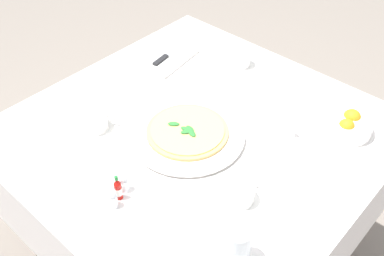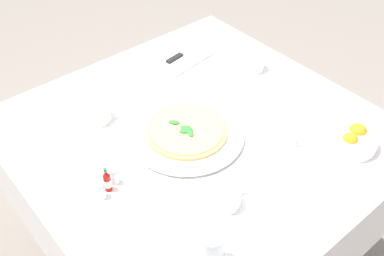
{
  "view_description": "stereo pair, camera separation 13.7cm",
  "coord_description": "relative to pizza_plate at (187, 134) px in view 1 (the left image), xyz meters",
  "views": [
    {
      "loc": [
        -0.78,
        -0.69,
        1.68
      ],
      "look_at": [
        -0.02,
        0.0,
        0.77
      ],
      "focal_mm": 41.88,
      "sensor_mm": 36.0,
      "label": 1
    },
    {
      "loc": [
        -0.68,
        -0.78,
        1.68
      ],
      "look_at": [
        -0.02,
        0.0,
        0.77
      ],
      "focal_mm": 41.88,
      "sensor_mm": 36.0,
      "label": 2
    }
  ],
  "objects": [
    {
      "name": "coffee_cup_right_edge",
      "position": [
        -0.17,
        0.23,
        0.02
      ],
      "size": [
        0.13,
        0.13,
        0.06
      ],
      "color": "white",
      "rests_on": "dining_table"
    },
    {
      "name": "water_glass_back_corner",
      "position": [
        -0.24,
        -0.37,
        0.04
      ],
      "size": [
        0.07,
        0.07,
        0.12
      ],
      "color": "white",
      "rests_on": "dining_table"
    },
    {
      "name": "hot_sauce_bottle",
      "position": [
        -0.3,
        -0.03,
        0.02
      ],
      "size": [
        0.02,
        0.02,
        0.08
      ],
      "color": "#B7140F",
      "rests_on": "dining_table"
    },
    {
      "name": "coffee_cup_far_left",
      "position": [
        0.41,
        0.12,
        0.02
      ],
      "size": [
        0.13,
        0.13,
        0.07
      ],
      "color": "white",
      "rests_on": "dining_table"
    },
    {
      "name": "coffee_cup_center_back",
      "position": [
        -0.09,
        -0.27,
        0.01
      ],
      "size": [
        0.13,
        0.13,
        0.06
      ],
      "color": "white",
      "rests_on": "dining_table"
    },
    {
      "name": "dinner_knife",
      "position": [
        0.27,
        0.34,
        0.01
      ],
      "size": [
        0.2,
        0.05,
        0.01
      ],
      "rotation": [
        0.0,
        0.0,
        0.14
      ],
      "color": "silver",
      "rests_on": "napkin_folded"
    },
    {
      "name": "pizza_plate",
      "position": [
        0.0,
        0.0,
        0.0
      ],
      "size": [
        0.35,
        0.35,
        0.02
      ],
      "color": "white",
      "rests_on": "dining_table"
    },
    {
      "name": "napkin_folded",
      "position": [
        0.27,
        0.34,
        -0.0
      ],
      "size": [
        0.24,
        0.16,
        0.02
      ],
      "rotation": [
        0.0,
        0.0,
        0.13
      ],
      "color": "white",
      "rests_on": "dining_table"
    },
    {
      "name": "pepper_shaker",
      "position": [
        -0.33,
        -0.04,
        0.01
      ],
      "size": [
        0.03,
        0.03,
        0.06
      ],
      "color": "white",
      "rests_on": "dining_table"
    },
    {
      "name": "dining_table",
      "position": [
        0.04,
        -0.0,
        -0.15
      ],
      "size": [
        1.06,
        1.06,
        0.75
      ],
      "color": "white",
      "rests_on": "ground_plane"
    },
    {
      "name": "citrus_bowl",
      "position": [
        0.35,
        -0.35,
        0.01
      ],
      "size": [
        0.15,
        0.15,
        0.06
      ],
      "color": "white",
      "rests_on": "dining_table"
    },
    {
      "name": "pizza",
      "position": [
        -0.0,
        -0.0,
        0.01
      ],
      "size": [
        0.25,
        0.25,
        0.02
      ],
      "color": "#DBAD60",
      "rests_on": "pizza_plate"
    },
    {
      "name": "menu_card",
      "position": [
        0.23,
        -0.2,
        0.02
      ],
      "size": [
        0.03,
        0.09,
        0.06
      ],
      "rotation": [
        0.0,
        0.0,
        4.37
      ],
      "color": "white",
      "rests_on": "dining_table"
    },
    {
      "name": "salt_shaker",
      "position": [
        -0.27,
        -0.02,
        0.01
      ],
      "size": [
        0.03,
        0.03,
        0.06
      ],
      "color": "white",
      "rests_on": "dining_table"
    }
  ]
}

